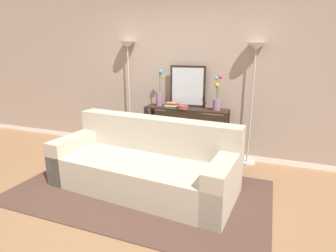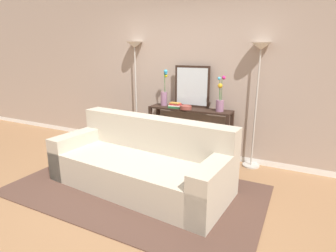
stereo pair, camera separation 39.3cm
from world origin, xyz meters
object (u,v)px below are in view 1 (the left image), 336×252
object	(u,v)px
wall_mirror	(188,86)
vase_tall_flowers	(159,94)
couch	(145,165)
floor_lamp_left	(128,66)
fruit_bowl	(183,107)
book_stack	(172,105)
floor_lamp_right	(254,71)
book_row_under_console	(163,151)
console_table	(186,124)
vase_short_flowers	(217,100)

from	to	relation	value
wall_mirror	vase_tall_flowers	bearing A→B (deg)	-169.35
couch	floor_lamp_left	world-z (taller)	floor_lamp_left
floor_lamp_left	fruit_bowl	distance (m)	1.25
book_stack	floor_lamp_left	bearing A→B (deg)	168.79
vase_tall_flowers	fruit_bowl	distance (m)	0.50
floor_lamp_right	book_row_under_console	distance (m)	2.00
console_table	floor_lamp_left	distance (m)	1.44
couch	vase_short_flowers	bearing A→B (deg)	60.29
vase_tall_flowers	fruit_bowl	world-z (taller)	vase_tall_flowers
floor_lamp_left	floor_lamp_right	xyz separation A→B (m)	(2.12, -0.00, -0.03)
floor_lamp_right	vase_tall_flowers	bearing A→B (deg)	-177.27
floor_lamp_left	fruit_bowl	xyz separation A→B (m)	(1.07, -0.20, -0.61)
floor_lamp_right	wall_mirror	xyz separation A→B (m)	(-1.03, 0.02, -0.28)
console_table	floor_lamp_left	bearing A→B (deg)	174.20
wall_mirror	book_row_under_console	bearing A→B (deg)	-161.68
floor_lamp_right	book_stack	distance (m)	1.38
book_stack	floor_lamp_right	bearing A→B (deg)	8.00
couch	floor_lamp_left	size ratio (longest dim) A/B	1.28
couch	fruit_bowl	xyz separation A→B (m)	(0.15, 1.11, 0.58)
book_stack	book_row_under_console	bearing A→B (deg)	161.27
couch	floor_lamp_right	xyz separation A→B (m)	(1.19, 1.31, 1.16)
couch	floor_lamp_right	size ratio (longest dim) A/B	1.31
fruit_bowl	console_table	bearing A→B (deg)	70.24
floor_lamp_left	book_stack	size ratio (longest dim) A/B	8.32
floor_lamp_left	book_row_under_console	bearing A→B (deg)	-9.17
couch	book_row_under_console	distance (m)	1.25
couch	book_stack	bearing A→B (deg)	92.27
floor_lamp_right	vase_tall_flowers	world-z (taller)	floor_lamp_right
couch	console_table	bearing A→B (deg)	81.31
fruit_bowl	book_stack	size ratio (longest dim) A/B	0.81
vase_tall_flowers	vase_short_flowers	world-z (taller)	vase_tall_flowers
wall_mirror	vase_short_flowers	xyz separation A→B (m)	(0.52, -0.14, -0.17)
wall_mirror	vase_short_flowers	world-z (taller)	wall_mirror
book_stack	wall_mirror	bearing A→B (deg)	42.74
vase_tall_flowers	vase_short_flowers	bearing A→B (deg)	-2.85
couch	console_table	world-z (taller)	couch
floor_lamp_right	book_row_under_console	bearing A→B (deg)	-175.48
floor_lamp_left	floor_lamp_right	size ratio (longest dim) A/B	1.02
console_table	floor_lamp_left	xyz separation A→B (m)	(-1.11, 0.11, 0.92)
console_table	vase_tall_flowers	bearing A→B (deg)	175.22
couch	console_table	xyz separation A→B (m)	(0.18, 1.20, 0.27)
console_table	vase_short_flowers	size ratio (longest dim) A/B	2.54
floor_lamp_left	vase_short_flowers	world-z (taller)	floor_lamp_left
couch	vase_short_flowers	xyz separation A→B (m)	(0.68, 1.19, 0.71)
couch	book_stack	xyz separation A→B (m)	(-0.05, 1.14, 0.58)
fruit_bowl	book_stack	world-z (taller)	book_stack
floor_lamp_left	vase_tall_flowers	xyz separation A→B (m)	(0.62, -0.07, -0.45)
floor_lamp_left	vase_tall_flowers	distance (m)	0.77
console_table	vase_short_flowers	xyz separation A→B (m)	(0.50, -0.01, 0.44)
wall_mirror	book_stack	size ratio (longest dim) A/B	2.93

